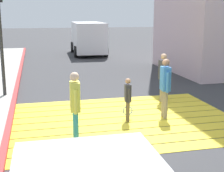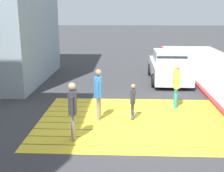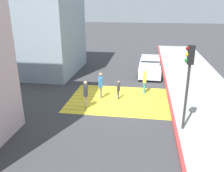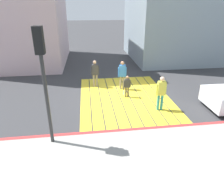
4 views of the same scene
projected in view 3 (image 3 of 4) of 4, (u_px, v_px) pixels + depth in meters
name	position (u px, v px, depth m)	size (l,w,h in m)	color
ground_plane	(119.00, 100.00, 15.44)	(120.00, 120.00, 0.00)	#38383A
crosswalk_stripes	(119.00, 100.00, 15.44)	(6.40, 4.90, 0.01)	yellow
sidewalk_west	(208.00, 104.00, 14.65)	(4.80, 40.00, 0.12)	#9E9B93
curb_painted	(170.00, 102.00, 14.97)	(0.16, 40.00, 0.13)	#BC3333
building_far_south	(30.00, 18.00, 20.40)	(8.00, 7.03, 9.36)	#8C9EA8
car_parked_near_curb	(150.00, 67.00, 20.42)	(2.03, 4.33, 1.57)	white
traffic_light_corner	(189.00, 72.00, 10.74)	(0.39, 0.28, 4.24)	#2D2D2D
pedestrian_adult_lead	(86.00, 93.00, 13.90)	(0.25, 0.50, 1.70)	gray
pedestrian_adult_trailing	(145.00, 79.00, 16.20)	(0.24, 0.51, 1.73)	teal
pedestrian_adult_side	(101.00, 84.00, 15.30)	(0.25, 0.51, 1.76)	gray
pedestrian_child_with_racket	(118.00, 89.00, 15.31)	(0.29, 0.39, 1.26)	brown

